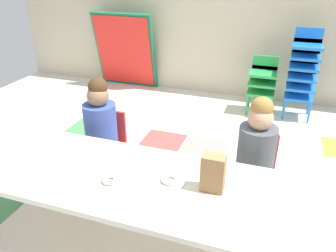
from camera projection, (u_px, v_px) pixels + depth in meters
The scene contains 11 objects.
ground_plane at pixel (177, 203), 2.65m from camera, with size 6.59×5.09×0.02m.
craft_table at pixel (138, 184), 2.02m from camera, with size 2.12×0.74×0.55m.
seated_child_near_camera at pixel (101, 122), 2.68m from camera, with size 0.34×0.34×0.92m.
seated_child_middle_seat at pixel (257, 147), 2.32m from camera, with size 0.32×0.31×0.92m.
kid_chair_green_stack at pixel (263, 81), 4.08m from camera, with size 0.32×0.30×0.68m.
kid_chair_blue_stack at pixel (303, 70), 3.88m from camera, with size 0.32×0.30×1.04m.
folded_activity_table at pixel (125, 51), 4.85m from camera, with size 0.90×0.29×1.09m.
paper_bag_brown at pixel (213, 173), 1.86m from camera, with size 0.13×0.09×0.22m, color #9E754C.
paper_plate_near_edge at pixel (170, 182), 1.97m from camera, with size 0.18×0.18×0.01m, color white.
donut_powdered_on_plate at pixel (170, 179), 1.96m from camera, with size 0.11×0.11×0.03m, color white.
donut_powdered_loose at pixel (110, 179), 1.97m from camera, with size 0.10×0.10×0.03m, color white.
Camera 1 is at (0.62, -2.01, 1.72)m, focal length 35.89 mm.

